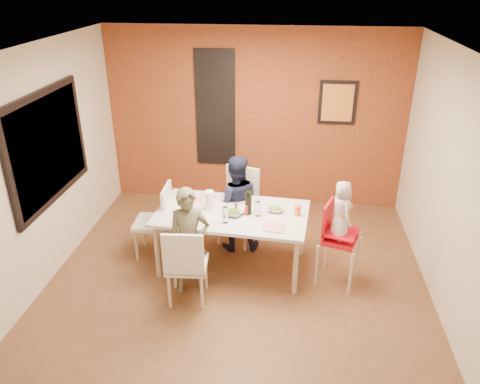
# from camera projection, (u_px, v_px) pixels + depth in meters

# --- Properties ---
(ground) EXTENTS (4.50, 4.50, 0.00)m
(ground) POSITION_uv_depth(u_px,v_px,m) (237.00, 281.00, 5.64)
(ground) COLOR brown
(ground) RESTS_ON ground
(ceiling) EXTENTS (4.50, 4.50, 0.02)m
(ceiling) POSITION_uv_depth(u_px,v_px,m) (236.00, 50.00, 4.47)
(ceiling) COLOR silver
(ceiling) RESTS_ON wall_back
(wall_back) EXTENTS (4.50, 0.02, 2.70)m
(wall_back) POSITION_uv_depth(u_px,v_px,m) (255.00, 119.00, 7.07)
(wall_back) COLOR beige
(wall_back) RESTS_ON ground
(wall_front) EXTENTS (4.50, 0.02, 2.70)m
(wall_front) POSITION_uv_depth(u_px,v_px,m) (194.00, 318.00, 3.04)
(wall_front) COLOR beige
(wall_front) RESTS_ON ground
(wall_left) EXTENTS (0.02, 4.50, 2.70)m
(wall_left) POSITION_uv_depth(u_px,v_px,m) (40.00, 169.00, 5.29)
(wall_left) COLOR beige
(wall_left) RESTS_ON ground
(wall_right) EXTENTS (0.02, 4.50, 2.70)m
(wall_right) POSITION_uv_depth(u_px,v_px,m) (453.00, 189.00, 4.82)
(wall_right) COLOR beige
(wall_right) RESTS_ON ground
(brick_accent_wall) EXTENTS (4.50, 0.02, 2.70)m
(brick_accent_wall) POSITION_uv_depth(u_px,v_px,m) (255.00, 119.00, 7.06)
(brick_accent_wall) COLOR maroon
(brick_accent_wall) RESTS_ON ground
(picture_window_frame) EXTENTS (0.05, 1.70, 1.30)m
(picture_window_frame) POSITION_uv_depth(u_px,v_px,m) (48.00, 147.00, 5.38)
(picture_window_frame) COLOR black
(picture_window_frame) RESTS_ON wall_left
(picture_window_pane) EXTENTS (0.02, 1.55, 1.15)m
(picture_window_pane) POSITION_uv_depth(u_px,v_px,m) (49.00, 147.00, 5.38)
(picture_window_pane) COLOR black
(picture_window_pane) RESTS_ON wall_left
(glassblock_strip) EXTENTS (0.55, 0.03, 1.70)m
(glassblock_strip) POSITION_uv_depth(u_px,v_px,m) (215.00, 109.00, 7.04)
(glassblock_strip) COLOR silver
(glassblock_strip) RESTS_ON wall_back
(glassblock_surround) EXTENTS (0.60, 0.03, 1.76)m
(glassblock_surround) POSITION_uv_depth(u_px,v_px,m) (215.00, 109.00, 7.04)
(glassblock_surround) COLOR black
(glassblock_surround) RESTS_ON wall_back
(art_print_frame) EXTENTS (0.54, 0.03, 0.64)m
(art_print_frame) POSITION_uv_depth(u_px,v_px,m) (337.00, 103.00, 6.78)
(art_print_frame) COLOR black
(art_print_frame) RESTS_ON wall_back
(art_print_canvas) EXTENTS (0.44, 0.01, 0.54)m
(art_print_canvas) POSITION_uv_depth(u_px,v_px,m) (337.00, 103.00, 6.77)
(art_print_canvas) COLOR orange
(art_print_canvas) RESTS_ON wall_back
(dining_table) EXTENTS (1.89, 1.15, 0.76)m
(dining_table) POSITION_uv_depth(u_px,v_px,m) (232.00, 217.00, 5.66)
(dining_table) COLOR silver
(dining_table) RESTS_ON ground
(chair_near) EXTENTS (0.47, 0.47, 0.95)m
(chair_near) POSITION_uv_depth(u_px,v_px,m) (185.00, 263.00, 5.06)
(chair_near) COLOR silver
(chair_near) RESTS_ON ground
(chair_far) EXTENTS (0.58, 0.58, 1.02)m
(chair_far) POSITION_uv_depth(u_px,v_px,m) (239.00, 201.00, 6.32)
(chair_far) COLOR beige
(chair_far) RESTS_ON ground
(chair_left) EXTENTS (0.47, 0.47, 0.97)m
(chair_left) POSITION_uv_depth(u_px,v_px,m) (159.00, 217.00, 5.95)
(chair_left) COLOR beige
(chair_left) RESTS_ON ground
(high_chair) EXTENTS (0.54, 0.54, 1.03)m
(high_chair) POSITION_uv_depth(u_px,v_px,m) (336.00, 236.00, 5.40)
(high_chair) COLOR red
(high_chair) RESTS_ON ground
(child_near) EXTENTS (0.52, 0.39, 1.29)m
(child_near) POSITION_uv_depth(u_px,v_px,m) (189.00, 242.00, 5.23)
(child_near) COLOR brown
(child_near) RESTS_ON ground
(child_far) EXTENTS (0.71, 0.59, 1.31)m
(child_far) POSITION_uv_depth(u_px,v_px,m) (235.00, 203.00, 6.07)
(child_far) COLOR #161932
(child_far) RESTS_ON ground
(toddler) EXTENTS (0.33, 0.40, 0.70)m
(toddler) POSITION_uv_depth(u_px,v_px,m) (341.00, 210.00, 5.24)
(toddler) COLOR beige
(toddler) RESTS_ON high_chair
(plate_near_left) EXTENTS (0.25, 0.25, 0.01)m
(plate_near_left) POSITION_uv_depth(u_px,v_px,m) (189.00, 224.00, 5.35)
(plate_near_left) COLOR white
(plate_near_left) RESTS_ON dining_table
(plate_far_mid) EXTENTS (0.32, 0.32, 0.01)m
(plate_far_mid) POSITION_uv_depth(u_px,v_px,m) (245.00, 199.00, 5.93)
(plate_far_mid) COLOR white
(plate_far_mid) RESTS_ON dining_table
(plate_near_right) EXTENTS (0.26, 0.26, 0.01)m
(plate_near_right) POSITION_uv_depth(u_px,v_px,m) (274.00, 227.00, 5.29)
(plate_near_right) COLOR white
(plate_near_right) RESTS_ON dining_table
(plate_far_left) EXTENTS (0.22, 0.22, 0.01)m
(plate_far_left) POSITION_uv_depth(u_px,v_px,m) (194.00, 199.00, 5.94)
(plate_far_left) COLOR white
(plate_far_left) RESTS_ON dining_table
(salad_bowl_a) EXTENTS (0.31, 0.31, 0.06)m
(salad_bowl_a) POSITION_uv_depth(u_px,v_px,m) (233.00, 212.00, 5.56)
(salad_bowl_a) COLOR silver
(salad_bowl_a) RESTS_ON dining_table
(salad_bowl_b) EXTENTS (0.23, 0.23, 0.05)m
(salad_bowl_b) POSITION_uv_depth(u_px,v_px,m) (275.00, 209.00, 5.65)
(salad_bowl_b) COLOR silver
(salad_bowl_b) RESTS_ON dining_table
(wine_bottle) EXTENTS (0.08, 0.08, 0.29)m
(wine_bottle) POSITION_uv_depth(u_px,v_px,m) (248.00, 203.00, 5.53)
(wine_bottle) COLOR black
(wine_bottle) RESTS_ON dining_table
(wine_glass_a) EXTENTS (0.07, 0.07, 0.20)m
(wine_glass_a) POSITION_uv_depth(u_px,v_px,m) (225.00, 215.00, 5.36)
(wine_glass_a) COLOR white
(wine_glass_a) RESTS_ON dining_table
(wine_glass_b) EXTENTS (0.06, 0.06, 0.19)m
(wine_glass_b) POSITION_uv_depth(u_px,v_px,m) (258.00, 209.00, 5.51)
(wine_glass_b) COLOR white
(wine_glass_b) RESTS_ON dining_table
(paper_towel_roll) EXTENTS (0.11, 0.11, 0.25)m
(paper_towel_roll) POSITION_uv_depth(u_px,v_px,m) (210.00, 201.00, 5.64)
(paper_towel_roll) COLOR white
(paper_towel_roll) RESTS_ON dining_table
(condiment_red) EXTENTS (0.03, 0.03, 0.13)m
(condiment_red) POSITION_uv_depth(u_px,v_px,m) (246.00, 211.00, 5.53)
(condiment_red) COLOR red
(condiment_red) RESTS_ON dining_table
(condiment_green) EXTENTS (0.04, 0.04, 0.15)m
(condiment_green) POSITION_uv_depth(u_px,v_px,m) (249.00, 207.00, 5.59)
(condiment_green) COLOR #367527
(condiment_green) RESTS_ON dining_table
(condiment_brown) EXTENTS (0.03, 0.03, 0.13)m
(condiment_brown) POSITION_uv_depth(u_px,v_px,m) (236.00, 207.00, 5.61)
(condiment_brown) COLOR brown
(condiment_brown) RESTS_ON dining_table
(sippy_cup) EXTENTS (0.07, 0.07, 0.12)m
(sippy_cup) POSITION_uv_depth(u_px,v_px,m) (298.00, 211.00, 5.53)
(sippy_cup) COLOR orange
(sippy_cup) RESTS_ON dining_table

